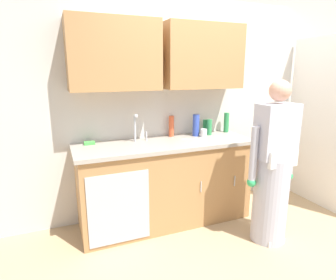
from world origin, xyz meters
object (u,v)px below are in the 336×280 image
object	(u,v)px
person_at_sink	(272,176)
bottle_soap	(205,127)
sink	(142,145)
bottle_cleaner_spray	(171,126)
knife_on_counter	(192,139)
bottle_dish_liquid	(226,122)
sponge	(89,143)
cup_by_sink	(204,133)
bottle_water_short	(209,127)
bottle_water_tall	(196,125)

from	to	relation	value
person_at_sink	bottle_soap	size ratio (longest dim) A/B	9.46
sink	person_at_sink	xyz separation A→B (m)	(1.10, -0.75, -0.23)
sink	bottle_cleaner_spray	distance (m)	0.50
person_at_sink	knife_on_counter	world-z (taller)	person_at_sink
person_at_sink	knife_on_counter	size ratio (longest dim) A/B	6.75
bottle_dish_liquid	sponge	bearing A→B (deg)	179.91
bottle_soap	cup_by_sink	bearing A→B (deg)	-123.89
sink	person_at_sink	size ratio (longest dim) A/B	0.31
bottle_water_short	bottle_soap	bearing A→B (deg)	95.13
knife_on_counter	bottle_water_short	bearing A→B (deg)	46.37
bottle_water_tall	bottle_cleaner_spray	xyz separation A→B (m)	(-0.28, 0.08, -0.01)
bottle_dish_liquid	cup_by_sink	bearing A→B (deg)	-161.98
person_at_sink	bottle_cleaner_spray	world-z (taller)	person_at_sink
cup_by_sink	knife_on_counter	xyz separation A→B (m)	(-0.19, -0.07, -0.04)
sink	knife_on_counter	bearing A→B (deg)	-0.34
bottle_water_short	bottle_cleaner_spray	size ratio (longest dim) A/B	0.77
bottle_dish_liquid	bottle_cleaner_spray	xyz separation A→B (m)	(-0.74, 0.03, -0.00)
sink	bottle_water_tall	xyz separation A→B (m)	(0.71, 0.14, 0.14)
bottle_water_tall	bottle_soap	world-z (taller)	bottle_water_tall
bottle_cleaner_spray	cup_by_sink	world-z (taller)	bottle_cleaner_spray
bottle_cleaner_spray	sponge	xyz separation A→B (m)	(-0.95, -0.03, -0.11)
cup_by_sink	sponge	size ratio (longest dim) A/B	0.83
bottle_cleaner_spray	cup_by_sink	bearing A→B (deg)	-24.79
bottle_water_tall	bottle_soap	xyz separation A→B (m)	(0.17, 0.08, -0.04)
bottle_dish_liquid	person_at_sink	bearing A→B (deg)	-94.08
bottle_dish_liquid	sponge	size ratio (longest dim) A/B	2.23
sink	bottle_dish_liquid	size ratio (longest dim) A/B	2.04
sink	bottle_soap	xyz separation A→B (m)	(0.88, 0.22, 0.10)
person_at_sink	bottle_water_short	bearing A→B (deg)	103.53
bottle_cleaner_spray	sponge	bearing A→B (deg)	-178.24
sink	bottle_soap	bearing A→B (deg)	14.29
cup_by_sink	knife_on_counter	world-z (taller)	cup_by_sink
bottle_cleaner_spray	bottle_water_short	bearing A→B (deg)	-11.06
sink	bottle_cleaner_spray	xyz separation A→B (m)	(0.43, 0.23, 0.14)
bottle_water_tall	cup_by_sink	world-z (taller)	bottle_water_tall
person_at_sink	cup_by_sink	size ratio (longest dim) A/B	17.66
person_at_sink	sponge	bearing A→B (deg)	149.73
sink	cup_by_sink	size ratio (longest dim) A/B	5.45
bottle_soap	knife_on_counter	bearing A→B (deg)	-142.11
bottle_dish_liquid	bottle_soap	size ratio (longest dim) A/B	1.43
sink	knife_on_counter	xyz separation A→B (m)	(0.59, -0.00, 0.02)
sink	bottle_water_tall	distance (m)	0.74
bottle_cleaner_spray	person_at_sink	bearing A→B (deg)	-55.45
sink	cup_by_sink	bearing A→B (deg)	4.97
bottle_water_tall	knife_on_counter	world-z (taller)	bottle_water_tall
bottle_soap	bottle_water_short	bearing A→B (deg)	-84.87
bottle_soap	bottle_cleaner_spray	distance (m)	0.45
person_at_sink	cup_by_sink	xyz separation A→B (m)	(-0.33, 0.82, 0.29)
bottle_soap	cup_by_sink	distance (m)	0.19
bottle_soap	sponge	distance (m)	1.40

